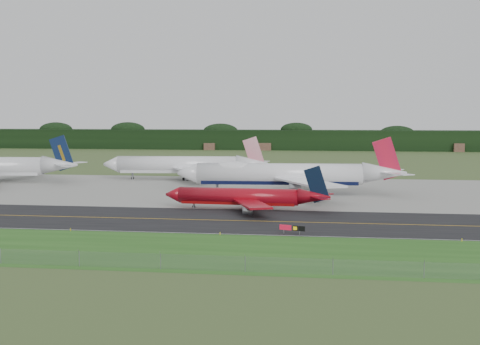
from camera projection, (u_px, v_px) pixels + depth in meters
name	position (u px, v px, depth m)	size (l,w,h in m)	color
ground	(248.00, 218.00, 140.31)	(600.00, 600.00, 0.00)	#3E5226
grass_verge	(219.00, 252.00, 105.81)	(400.00, 30.00, 0.01)	#235418
taxiway	(246.00, 221.00, 136.37)	(400.00, 32.00, 0.02)	black
apron	(272.00, 191.00, 190.58)	(400.00, 78.00, 0.01)	gray
taxiway_centreline	(246.00, 221.00, 136.37)	(400.00, 0.40, 0.00)	gold
taxiway_edge_line	(234.00, 234.00, 121.09)	(400.00, 0.25, 0.00)	silver
perimeter_fence	(203.00, 263.00, 92.90)	(320.00, 0.10, 320.00)	slate
horizon_treeline	(307.00, 141.00, 409.68)	(700.00, 25.00, 12.00)	black
jet_ba_747	(287.00, 174.00, 182.18)	(62.65, 51.78, 15.74)	white
jet_red_737	(247.00, 197.00, 152.32)	(38.46, 31.34, 10.39)	maroon
jet_star_tail	(186.00, 165.00, 221.64)	(55.06, 45.86, 14.52)	white
taxiway_sign	(292.00, 228.00, 120.94)	(4.73, 1.70, 1.64)	slate
edge_marker_left	(70.00, 230.00, 124.53)	(0.16, 0.16, 0.50)	yellow
edge_marker_center	(220.00, 234.00, 120.43)	(0.16, 0.16, 0.50)	yellow
edge_marker_right	(462.00, 240.00, 114.34)	(0.16, 0.16, 0.50)	yellow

